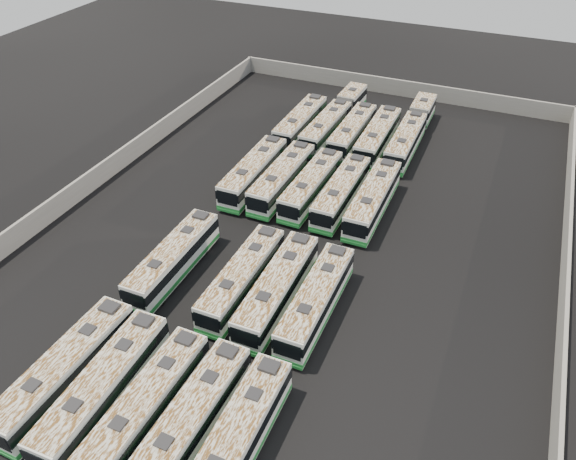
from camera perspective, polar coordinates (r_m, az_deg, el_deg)
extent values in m
plane|color=black|center=(50.32, 0.53, -1.35)|extent=(140.00, 140.00, 0.00)
cube|color=slate|center=(80.29, 11.00, 14.04)|extent=(45.20, 0.30, 2.20)
cube|color=slate|center=(47.73, 26.21, -6.68)|extent=(0.30, 73.20, 2.20)
cube|color=slate|center=(60.39, -19.41, 4.71)|extent=(0.30, 73.20, 2.20)
cube|color=silver|center=(40.49, -21.61, -13.13)|extent=(2.58, 11.48, 2.62)
cube|color=#1D712F|center=(41.19, -21.31, -14.01)|extent=(2.64, 11.54, 0.40)
cube|color=black|center=(40.18, -21.75, -12.73)|extent=(2.65, 11.55, 0.88)
cube|color=#1D712F|center=(39.47, -27.01, -19.58)|extent=(2.39, 0.14, 0.27)
cube|color=beige|center=(39.54, -22.04, -11.85)|extent=(2.53, 11.25, 0.07)
cube|color=black|center=(38.52, -24.61, -14.13)|extent=(0.92, 0.92, 0.13)
cube|color=black|center=(40.55, -19.70, -9.49)|extent=(0.92, 0.92, 0.13)
cube|color=black|center=(41.61, -17.69, -7.47)|extent=(1.26, 1.07, 0.25)
cylinder|color=black|center=(40.67, -25.85, -16.97)|extent=(0.28, 0.96, 0.95)
cylinder|color=black|center=(39.49, -23.75, -18.25)|extent=(0.28, 0.96, 0.95)
cylinder|color=black|center=(43.44, -19.05, -10.49)|extent=(0.28, 0.96, 0.95)
cylinder|color=black|center=(42.34, -16.92, -11.46)|extent=(0.28, 0.96, 0.95)
cube|color=silver|center=(38.73, -18.18, -15.00)|extent=(2.66, 11.50, 2.62)
cube|color=#1D712F|center=(39.46, -17.91, -15.88)|extent=(2.71, 11.55, 0.40)
cube|color=black|center=(38.41, -18.31, -14.59)|extent=(2.72, 11.56, 0.88)
cube|color=beige|center=(37.73, -18.57, -13.72)|extent=(2.60, 11.27, 0.07)
cube|color=black|center=(36.62, -21.03, -16.26)|extent=(0.93, 0.93, 0.13)
cube|color=black|center=(38.84, -16.35, -11.11)|extent=(0.93, 0.93, 0.13)
cube|color=black|center=(39.98, -14.47, -8.90)|extent=(1.26, 1.08, 0.25)
cylinder|color=black|center=(38.75, -22.48, -19.21)|extent=(0.29, 0.96, 0.95)
cylinder|color=black|center=(37.72, -20.03, -20.50)|extent=(0.29, 0.96, 0.95)
cylinder|color=black|center=(41.78, -15.98, -12.05)|extent=(0.29, 0.96, 0.95)
cylinder|color=black|center=(40.82, -13.60, -12.99)|extent=(0.29, 0.96, 0.95)
cube|color=silver|center=(37.25, -14.14, -16.91)|extent=(2.46, 11.02, 2.52)
cube|color=#1D712F|center=(37.97, -13.93, -17.75)|extent=(2.51, 11.07, 0.38)
cube|color=black|center=(36.92, -14.24, -16.52)|extent=(2.52, 11.08, 0.84)
cube|color=beige|center=(36.25, -14.44, -15.69)|extent=(2.41, 10.80, 0.06)
cube|color=black|center=(35.18, -16.88, -18.28)|extent=(0.88, 0.88, 0.13)
cube|color=black|center=(37.30, -12.25, -13.04)|extent=(0.88, 0.88, 0.13)
cube|color=black|center=(38.40, -10.40, -10.80)|extent=(1.21, 1.03, 0.24)
cylinder|color=black|center=(37.26, -18.52, -21.08)|extent=(0.27, 0.92, 0.92)
cylinder|color=black|center=(40.15, -12.07, -13.83)|extent=(0.27, 0.92, 0.92)
cylinder|color=black|center=(39.33, -9.64, -14.84)|extent=(0.27, 0.92, 0.92)
cube|color=silver|center=(36.00, -9.88, -18.64)|extent=(2.53, 11.19, 2.55)
cube|color=#1D712F|center=(36.76, -9.73, -19.48)|extent=(2.58, 11.24, 0.39)
cube|color=black|center=(35.66, -9.96, -18.25)|extent=(2.59, 11.25, 0.85)
cube|color=beige|center=(34.95, -10.11, -17.41)|extent=(2.48, 10.97, 0.07)
cube|color=black|center=(33.82, -12.50, -20.25)|extent=(0.90, 0.90, 0.13)
cube|color=black|center=(36.07, -7.97, -14.54)|extent=(0.90, 0.90, 0.13)
cube|color=black|center=(37.22, -6.18, -12.12)|extent=(1.23, 1.04, 0.24)
cylinder|color=black|center=(38.97, -8.08, -15.25)|extent=(0.28, 0.93, 0.93)
cylinder|color=black|center=(38.27, -5.43, -16.30)|extent=(0.28, 0.93, 0.93)
cube|color=silver|center=(34.93, -5.27, -20.58)|extent=(2.41, 11.16, 2.55)
cube|color=#1D712F|center=(35.71, -5.18, -21.39)|extent=(2.46, 11.21, 0.39)
cube|color=black|center=(34.58, -5.31, -20.19)|extent=(2.47, 11.22, 0.85)
cube|color=beige|center=(33.85, -5.39, -19.37)|extent=(2.37, 10.94, 0.07)
cube|color=black|center=(35.02, -3.49, -16.27)|extent=(0.89, 0.89, 0.13)
cube|color=black|center=(36.22, -1.92, -13.66)|extent=(1.22, 1.03, 0.24)
cylinder|color=black|center=(37.92, -4.00, -16.88)|extent=(0.27, 0.93, 0.93)
cylinder|color=black|center=(37.38, -1.13, -17.87)|extent=(0.27, 0.93, 0.93)
cube|color=silver|center=(46.97, -11.55, -2.94)|extent=(2.37, 11.05, 2.53)
cube|color=#1D712F|center=(47.55, -11.41, -3.80)|extent=(2.42, 11.10, 0.39)
cube|color=black|center=(46.71, -11.61, -2.55)|extent=(2.43, 11.11, 0.85)
cube|color=black|center=(43.57, -15.49, -6.85)|extent=(2.02, 0.07, 1.33)
cube|color=#1D712F|center=(44.51, -15.20, -8.17)|extent=(2.30, 0.11, 0.26)
cube|color=beige|center=(46.18, -11.74, -1.70)|extent=(2.32, 10.83, 0.06)
cube|color=black|center=(44.64, -13.42, -3.37)|extent=(0.88, 0.88, 0.13)
cube|color=black|center=(47.69, -10.19, 0.03)|extent=(0.88, 0.88, 0.13)
cube|color=black|center=(49.15, -8.87, 1.48)|extent=(1.20, 1.02, 0.24)
cylinder|color=black|center=(46.11, -14.76, -6.25)|extent=(0.26, 0.92, 0.92)
cylinder|color=black|center=(45.14, -12.72, -6.97)|extent=(0.26, 0.92, 0.92)
cylinder|color=black|center=(50.36, -10.20, -1.32)|extent=(0.26, 0.92, 0.92)
cylinder|color=black|center=(49.47, -8.26, -1.87)|extent=(0.26, 0.92, 0.92)
cube|color=silver|center=(44.39, -4.66, -4.91)|extent=(2.31, 11.04, 2.53)
cube|color=#1D712F|center=(45.00, -4.61, -5.80)|extent=(2.36, 11.09, 0.39)
cube|color=black|center=(44.11, -4.69, -4.50)|extent=(2.37, 11.10, 0.85)
cube|color=black|center=(40.76, -8.29, -9.29)|extent=(2.02, 0.06, 1.33)
cube|color=#1D712F|center=(41.77, -8.12, -10.64)|extent=(2.30, 0.10, 0.26)
cube|color=beige|center=(43.55, -4.75, -3.64)|extent=(2.26, 10.82, 0.06)
cube|color=black|center=(41.90, -6.28, -5.49)|extent=(0.87, 0.87, 0.13)
cube|color=black|center=(45.15, -3.34, -1.73)|extent=(0.87, 0.87, 0.13)
cube|color=black|center=(46.68, -2.15, -0.15)|extent=(1.20, 1.01, 0.24)
cylinder|color=black|center=(43.34, -7.92, -8.49)|extent=(0.26, 0.92, 0.92)
cylinder|color=black|center=(42.58, -5.60, -9.28)|extent=(0.26, 0.92, 0.92)
cylinder|color=black|center=(47.84, -3.72, -3.06)|extent=(0.26, 0.92, 0.92)
cylinder|color=black|center=(47.15, -1.57, -3.67)|extent=(0.26, 0.92, 0.92)
cube|color=silver|center=(43.23, -1.10, -6.02)|extent=(2.55, 11.46, 2.62)
cube|color=#1D712F|center=(43.88, -1.08, -6.95)|extent=(2.60, 11.52, 0.40)
cube|color=black|center=(42.94, -1.10, -5.60)|extent=(2.61, 11.53, 0.88)
cube|color=black|center=(39.36, -4.48, -10.88)|extent=(2.10, 0.09, 1.38)
cube|color=#1D712F|center=(40.44, -4.38, -12.29)|extent=(2.38, 0.13, 0.27)
cube|color=beige|center=(42.34, -1.12, -4.69)|extent=(2.50, 11.24, 0.07)
cube|color=black|center=(40.58, -2.54, -6.74)|extent=(0.92, 0.92, 0.13)
cube|color=black|center=(44.05, 0.18, -2.61)|extent=(0.92, 0.92, 0.13)
cube|color=black|center=(45.69, 1.28, -0.89)|extent=(1.25, 1.07, 0.25)
cylinder|color=black|center=(42.02, -4.39, -9.93)|extent=(0.28, 0.96, 0.95)
cylinder|color=black|center=(41.39, -1.81, -10.74)|extent=(0.28, 0.96, 0.95)
cylinder|color=black|center=(46.82, -0.44, -3.97)|extent=(0.28, 0.96, 0.95)
cylinder|color=black|center=(46.26, 1.89, -4.59)|extent=(0.28, 0.96, 0.95)
cube|color=silver|center=(42.41, 2.86, -7.21)|extent=(2.36, 11.06, 2.53)
cube|color=#1D712F|center=(43.05, 2.82, -8.10)|extent=(2.41, 11.11, 0.39)
cube|color=black|center=(42.12, 2.88, -6.79)|extent=(2.42, 11.12, 0.85)
cube|color=black|center=(38.60, -0.11, -12.12)|extent=(2.03, 0.07, 1.33)
cube|color=#1D712F|center=(39.66, -0.11, -13.47)|extent=(2.30, 0.11, 0.26)
cube|color=beige|center=(41.52, 2.91, -5.91)|extent=(2.31, 10.83, 0.06)
cube|color=black|center=(39.80, 1.67, -7.99)|extent=(0.88, 0.88, 0.13)
cube|color=black|center=(43.20, 4.06, -3.82)|extent=(0.88, 0.88, 0.13)
cube|color=black|center=(44.80, 5.02, -2.09)|extent=(1.20, 1.02, 0.24)
cylinder|color=black|center=(41.15, -0.27, -11.11)|extent=(0.26, 0.92, 0.92)
cylinder|color=black|center=(40.67, 2.33, -11.90)|extent=(0.26, 0.92, 0.92)
cylinder|color=black|center=(45.87, 3.24, -5.09)|extent=(0.26, 0.92, 0.92)
cylinder|color=black|center=(45.43, 5.57, -5.72)|extent=(0.26, 0.92, 0.92)
cube|color=silver|center=(57.47, -3.51, 5.85)|extent=(2.52, 11.51, 2.63)
cube|color=#1D712F|center=(57.97, -3.48, 5.03)|extent=(2.57, 11.56, 0.40)
cube|color=black|center=(57.25, -3.53, 6.23)|extent=(2.58, 11.57, 0.88)
cube|color=black|center=(53.00, -6.22, 3.20)|extent=(2.11, 0.08, 1.39)
cube|color=#1D712F|center=(53.81, -6.12, 1.89)|extent=(2.39, 0.13, 0.27)
cube|color=beige|center=(56.80, -3.56, 7.02)|extent=(2.47, 11.28, 0.07)
cube|color=black|center=(54.81, -4.71, 5.90)|extent=(0.92, 0.92, 0.13)
cube|color=black|center=(58.74, -2.49, 8.22)|extent=(0.92, 0.92, 0.13)
cube|color=black|center=(60.56, -1.57, 9.21)|extent=(1.26, 1.07, 0.25)
cylinder|color=black|center=(55.75, -6.05, 3.23)|extent=(0.28, 0.96, 0.96)
cylinder|color=black|center=(54.93, -4.16, 2.79)|extent=(0.28, 0.96, 0.96)
cylinder|color=black|center=(61.30, -2.85, 6.71)|extent=(0.28, 0.96, 0.96)
cylinder|color=black|center=(60.55, -1.09, 6.35)|extent=(0.28, 0.96, 0.96)
cube|color=silver|center=(56.38, -0.60, 5.25)|extent=(2.47, 11.40, 2.61)
cube|color=#1D712F|center=(56.88, -0.60, 4.43)|extent=(2.52, 11.45, 0.40)
cube|color=black|center=(56.16, -0.61, 5.63)|extent=(2.53, 11.46, 0.87)
cube|color=black|center=(51.89, -3.21, 2.55)|extent=(2.09, 0.08, 1.37)
cube|color=#1D712F|center=(52.71, -3.16, 1.24)|extent=(2.37, 0.12, 0.27)
cube|color=beige|center=(55.70, -0.61, 6.42)|extent=(2.42, 11.17, 0.07)
cube|color=black|center=(53.70, -1.72, 5.29)|extent=(0.91, 0.91, 0.13)
cube|color=black|center=(57.65, 0.42, 7.64)|extent=(0.91, 0.91, 0.13)
cube|color=black|center=(59.47, 1.31, 8.64)|extent=(1.24, 1.05, 0.25)
cylinder|color=black|center=(54.62, -3.14, 2.61)|extent=(0.27, 0.95, 0.95)
cylinder|color=black|center=(53.87, -1.21, 2.13)|extent=(0.27, 0.95, 0.95)
cylinder|color=black|center=(60.18, -0.04, 6.15)|extent=(0.27, 0.95, 0.95)
cylinder|color=black|center=(59.50, 1.75, 5.74)|extent=(0.27, 0.95, 0.95)
cube|color=silver|center=(55.40, 2.39, 4.54)|extent=(2.56, 11.09, 2.53)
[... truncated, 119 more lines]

